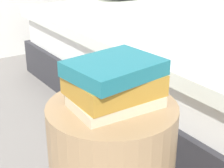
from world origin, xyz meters
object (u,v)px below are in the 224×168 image
bed (209,57)px  book_ochre (114,84)px  book_cream (116,101)px  book_teal (114,68)px

bed → book_ochre: size_ratio=8.81×
book_cream → book_teal: 0.10m
book_ochre → book_teal: bearing=-125.1°
book_cream → book_ochre: bearing=76.9°
book_cream → bed: bearing=32.8°
book_cream → book_teal: bearing=87.5°
book_ochre → book_teal: (-0.00, -0.00, 0.05)m
book_cream → book_ochre: 0.05m
book_cream → book_ochre: (0.00, 0.02, 0.04)m
bed → book_ochre: bed is taller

